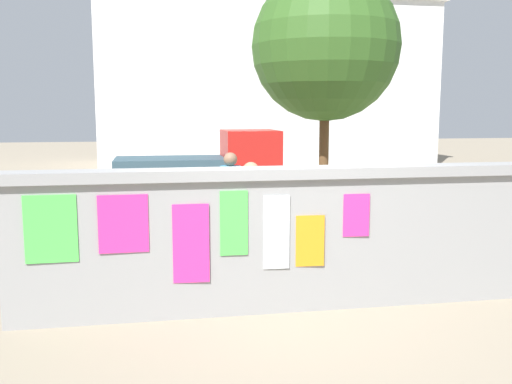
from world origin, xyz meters
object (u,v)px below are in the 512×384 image
at_px(motorcycle, 377,224).
at_px(person_walking, 231,192).
at_px(bicycle_far, 139,247).
at_px(person_bystander, 251,210).
at_px(auto_rickshaw_truck, 207,173).
at_px(tree_roadside, 326,47).
at_px(bicycle_near, 98,225).

height_order(motorcycle, person_walking, person_walking).
xyz_separation_m(bicycle_far, person_bystander, (1.48, -0.80, 0.62)).
bearing_deg(person_walking, auto_rickshaw_truck, 90.86).
distance_m(auto_rickshaw_truck, person_bystander, 5.42).
bearing_deg(auto_rickshaw_truck, tree_roadside, 40.15).
bearing_deg(auto_rickshaw_truck, motorcycle, -59.78).
distance_m(person_walking, person_bystander, 1.75).
distance_m(motorcycle, bicycle_near, 4.67).
xyz_separation_m(auto_rickshaw_truck, bicycle_near, (-2.11, -2.88, -0.54)).
height_order(auto_rickshaw_truck, motorcycle, auto_rickshaw_truck).
distance_m(bicycle_far, person_walking, 1.84).
distance_m(bicycle_near, bicycle_far, 1.88).
distance_m(motorcycle, person_bystander, 2.70).
distance_m(motorcycle, tree_roadside, 8.17).
bearing_deg(bicycle_near, person_bystander, -49.10).
xyz_separation_m(bicycle_near, bicycle_far, (0.72, -1.74, 0.00)).
distance_m(bicycle_near, person_walking, 2.39).
distance_m(bicycle_far, person_bystander, 1.79).
distance_m(auto_rickshaw_truck, tree_roadside, 5.77).
xyz_separation_m(bicycle_near, tree_roadside, (5.80, 5.98, 3.71)).
bearing_deg(person_bystander, person_walking, 91.13).
relative_size(bicycle_far, tree_roadside, 0.27).
relative_size(bicycle_far, person_bystander, 1.05).
bearing_deg(bicycle_far, person_bystander, -28.46).
bearing_deg(auto_rickshaw_truck, person_walking, -89.14).
distance_m(auto_rickshaw_truck, motorcycle, 4.77).
height_order(motorcycle, person_bystander, person_bystander).
height_order(auto_rickshaw_truck, person_bystander, auto_rickshaw_truck).
height_order(motorcycle, bicycle_near, bicycle_near).
distance_m(motorcycle, bicycle_far, 3.82).
distance_m(motorcycle, person_walking, 2.44).
bearing_deg(tree_roadside, motorcycle, -100.16).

